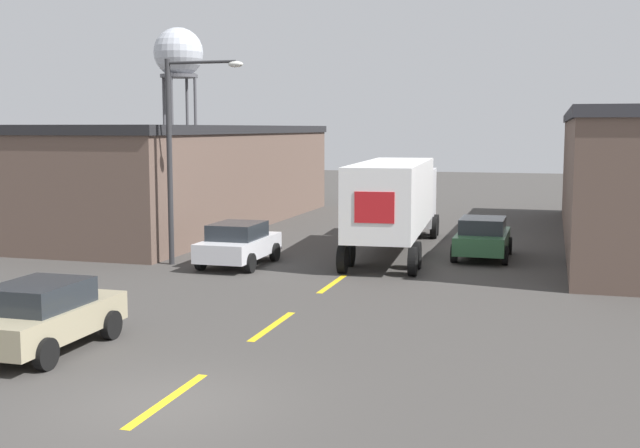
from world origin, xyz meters
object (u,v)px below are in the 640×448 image
at_px(semi_truck, 396,197).
at_px(street_lamp, 179,144).
at_px(parked_car_left_far, 239,243).
at_px(water_tower, 179,56).
at_px(parked_car_right_far, 483,237).
at_px(parked_car_left_near, 43,315).

relative_size(semi_truck, street_lamp, 1.67).
xyz_separation_m(parked_car_left_far, water_tower, (-22.84, 42.05, 10.90)).
distance_m(semi_truck, water_tower, 47.31).
bearing_deg(water_tower, parked_car_right_far, -50.38).
relative_size(semi_truck, parked_car_right_far, 3.00).
distance_m(semi_truck, street_lamp, 9.14).
distance_m(parked_car_right_far, street_lamp, 12.14).
xyz_separation_m(parked_car_left_near, parked_car_left_far, (0.00, 11.86, 0.00)).
height_order(semi_truck, parked_car_right_far, semi_truck).
height_order(parked_car_right_far, parked_car_left_far, same).
distance_m(parked_car_left_far, street_lamp, 4.22).
relative_size(parked_car_left_near, street_lamp, 0.56).
bearing_deg(street_lamp, parked_car_right_far, 23.41).
bearing_deg(street_lamp, semi_truck, 37.20).
bearing_deg(street_lamp, water_tower, 116.00).
relative_size(parked_car_right_far, street_lamp, 0.56).
relative_size(parked_car_right_far, parked_car_left_near, 1.00).
distance_m(parked_car_left_near, parked_car_left_far, 11.86).
xyz_separation_m(parked_car_right_far, parked_car_left_far, (-8.51, -4.19, 0.00)).
relative_size(water_tower, street_lamp, 1.90).
distance_m(semi_truck, parked_car_right_far, 3.91).
bearing_deg(parked_car_left_far, semi_truck, 45.08).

